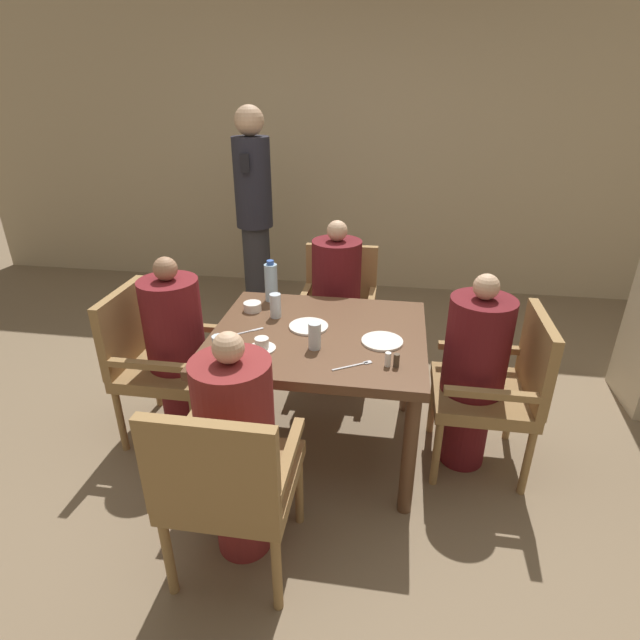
{
  "coord_description": "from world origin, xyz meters",
  "views": [
    {
      "loc": [
        0.37,
        -2.29,
        1.9
      ],
      "look_at": [
        0.0,
        0.05,
        0.78
      ],
      "focal_mm": 28.0,
      "sensor_mm": 36.0,
      "label": 1
    }
  ],
  "objects_px": {
    "plate_main_right": "(382,341)",
    "glass_tall_near": "(315,336)",
    "diner_in_near_chair": "(237,446)",
    "water_bottle": "(271,282)",
    "glass_tall_far": "(220,349)",
    "chair_near_corner": "(227,480)",
    "chair_left_side": "(155,356)",
    "chair_right_side": "(499,385)",
    "bowl_small": "(252,307)",
    "standing_host": "(254,212)",
    "diner_in_far_chair": "(336,302)",
    "chair_far_side": "(338,306)",
    "diner_in_right_chair": "(473,372)",
    "glass_tall_mid": "(275,306)",
    "teacup_with_saucer": "(262,345)",
    "diner_in_left_chair": "(176,348)",
    "plate_main_left": "(309,326)"
  },
  "relations": [
    {
      "from": "diner_in_far_chair",
      "to": "standing_host",
      "type": "distance_m",
      "value": 1.27
    },
    {
      "from": "diner_in_left_chair",
      "to": "standing_host",
      "type": "xyz_separation_m",
      "value": [
        0.0,
        1.66,
        0.38
      ]
    },
    {
      "from": "chair_far_side",
      "to": "bowl_small",
      "type": "height_order",
      "value": "chair_far_side"
    },
    {
      "from": "diner_in_right_chair",
      "to": "glass_tall_mid",
      "type": "relative_size",
      "value": 8.05
    },
    {
      "from": "glass_tall_near",
      "to": "bowl_small",
      "type": "bearing_deg",
      "value": 137.76
    },
    {
      "from": "chair_far_side",
      "to": "glass_tall_far",
      "type": "height_order",
      "value": "chair_far_side"
    },
    {
      "from": "chair_near_corner",
      "to": "plate_main_left",
      "type": "bearing_deg",
      "value": 80.2
    },
    {
      "from": "diner_in_left_chair",
      "to": "teacup_with_saucer",
      "type": "distance_m",
      "value": 0.63
    },
    {
      "from": "diner_in_far_chair",
      "to": "water_bottle",
      "type": "distance_m",
      "value": 0.56
    },
    {
      "from": "teacup_with_saucer",
      "to": "glass_tall_mid",
      "type": "height_order",
      "value": "glass_tall_mid"
    },
    {
      "from": "chair_right_side",
      "to": "water_bottle",
      "type": "relative_size",
      "value": 3.57
    },
    {
      "from": "plate_main_left",
      "to": "plate_main_right",
      "type": "bearing_deg",
      "value": -15.43
    },
    {
      "from": "chair_near_corner",
      "to": "glass_tall_near",
      "type": "distance_m",
      "value": 0.8
    },
    {
      "from": "chair_far_side",
      "to": "chair_right_side",
      "type": "distance_m",
      "value": 1.29
    },
    {
      "from": "diner_in_right_chair",
      "to": "diner_in_near_chair",
      "type": "height_order",
      "value": "diner_in_right_chair"
    },
    {
      "from": "diner_in_near_chair",
      "to": "teacup_with_saucer",
      "type": "height_order",
      "value": "diner_in_near_chair"
    },
    {
      "from": "plate_main_left",
      "to": "glass_tall_near",
      "type": "bearing_deg",
      "value": -72.43
    },
    {
      "from": "standing_host",
      "to": "bowl_small",
      "type": "distance_m",
      "value": 1.51
    },
    {
      "from": "chair_left_side",
      "to": "standing_host",
      "type": "xyz_separation_m",
      "value": [
        0.14,
        1.66,
        0.45
      ]
    },
    {
      "from": "standing_host",
      "to": "teacup_with_saucer",
      "type": "relative_size",
      "value": 12.95
    },
    {
      "from": "bowl_small",
      "to": "glass_tall_mid",
      "type": "height_order",
      "value": "glass_tall_mid"
    },
    {
      "from": "diner_in_far_chair",
      "to": "glass_tall_near",
      "type": "relative_size",
      "value": 8.34
    },
    {
      "from": "glass_tall_near",
      "to": "diner_in_left_chair",
      "type": "bearing_deg",
      "value": 168.22
    },
    {
      "from": "diner_in_left_chair",
      "to": "teacup_with_saucer",
      "type": "xyz_separation_m",
      "value": [
        0.56,
        -0.22,
        0.18
      ]
    },
    {
      "from": "plate_main_right",
      "to": "glass_tall_far",
      "type": "xyz_separation_m",
      "value": [
        -0.74,
        -0.32,
        0.06
      ]
    },
    {
      "from": "diner_in_near_chair",
      "to": "glass_tall_mid",
      "type": "xyz_separation_m",
      "value": [
        -0.04,
        0.89,
        0.24
      ]
    },
    {
      "from": "chair_far_side",
      "to": "glass_tall_near",
      "type": "distance_m",
      "value": 1.08
    },
    {
      "from": "chair_far_side",
      "to": "glass_tall_mid",
      "type": "distance_m",
      "value": 0.82
    },
    {
      "from": "glass_tall_mid",
      "to": "diner_in_right_chair",
      "type": "bearing_deg",
      "value": -8.26
    },
    {
      "from": "chair_left_side",
      "to": "plate_main_right",
      "type": "height_order",
      "value": "chair_left_side"
    },
    {
      "from": "standing_host",
      "to": "diner_in_far_chair",
      "type": "bearing_deg",
      "value": -48.97
    },
    {
      "from": "plate_main_left",
      "to": "glass_tall_near",
      "type": "xyz_separation_m",
      "value": [
        0.07,
        -0.22,
        0.06
      ]
    },
    {
      "from": "diner_in_near_chair",
      "to": "water_bottle",
      "type": "distance_m",
      "value": 1.16
    },
    {
      "from": "plate_main_right",
      "to": "bowl_small",
      "type": "height_order",
      "value": "bowl_small"
    },
    {
      "from": "diner_in_near_chair",
      "to": "plate_main_right",
      "type": "distance_m",
      "value": 0.9
    },
    {
      "from": "teacup_with_saucer",
      "to": "glass_tall_mid",
      "type": "bearing_deg",
      "value": 93.15
    },
    {
      "from": "chair_far_side",
      "to": "glass_tall_mid",
      "type": "height_order",
      "value": "chair_far_side"
    },
    {
      "from": "chair_right_side",
      "to": "bowl_small",
      "type": "xyz_separation_m",
      "value": [
        -1.36,
        0.22,
        0.25
      ]
    },
    {
      "from": "glass_tall_far",
      "to": "chair_near_corner",
      "type": "bearing_deg",
      "value": -70.15
    },
    {
      "from": "teacup_with_saucer",
      "to": "water_bottle",
      "type": "xyz_separation_m",
      "value": [
        -0.1,
        0.6,
        0.09
      ]
    },
    {
      "from": "diner_in_near_chair",
      "to": "bowl_small",
      "type": "bearing_deg",
      "value": 101.56
    },
    {
      "from": "plate_main_right",
      "to": "glass_tall_near",
      "type": "bearing_deg",
      "value": -160.87
    },
    {
      "from": "bowl_small",
      "to": "glass_tall_near",
      "type": "bearing_deg",
      "value": -42.24
    },
    {
      "from": "standing_host",
      "to": "plate_main_right",
      "type": "bearing_deg",
      "value": -56.52
    },
    {
      "from": "chair_near_corner",
      "to": "glass_tall_near",
      "type": "height_order",
      "value": "chair_near_corner"
    },
    {
      "from": "chair_far_side",
      "to": "glass_tall_far",
      "type": "xyz_separation_m",
      "value": [
        -0.4,
        -1.25,
        0.29
      ]
    },
    {
      "from": "bowl_small",
      "to": "glass_tall_far",
      "type": "distance_m",
      "value": 0.59
    },
    {
      "from": "diner_in_far_chair",
      "to": "chair_right_side",
      "type": "height_order",
      "value": "diner_in_far_chair"
    },
    {
      "from": "teacup_with_saucer",
      "to": "bowl_small",
      "type": "relative_size",
      "value": 1.34
    },
    {
      "from": "diner_in_near_chair",
      "to": "standing_host",
      "type": "distance_m",
      "value": 2.5
    }
  ]
}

